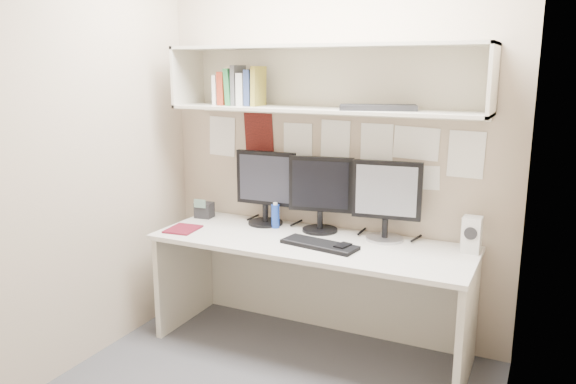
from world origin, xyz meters
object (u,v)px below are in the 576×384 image
at_px(monitor_right, 386,198).
at_px(speaker, 472,234).
at_px(desk, 310,295).
at_px(monitor_left, 266,185).
at_px(maroon_notebook, 183,229).
at_px(desk_phone, 204,210).
at_px(keyboard, 320,245).
at_px(monitor_center, 321,191).

bearing_deg(monitor_right, speaker, -9.35).
relative_size(desk, speaker, 9.46).
xyz_separation_m(monitor_left, monitor_right, (0.84, 0.00, -0.00)).
height_order(monitor_left, speaker, monitor_left).
relative_size(desk, maroon_notebook, 8.80).
bearing_deg(desk_phone, desk, -16.20).
height_order(monitor_right, keyboard, monitor_right).
bearing_deg(monitor_right, monitor_left, 172.89).
height_order(maroon_notebook, desk_phone, desk_phone).
xyz_separation_m(speaker, desk_phone, (-1.84, -0.03, -0.05)).
relative_size(monitor_center, speaker, 2.33).
bearing_deg(monitor_right, monitor_center, 172.89).
relative_size(keyboard, desk_phone, 3.27).
distance_m(keyboard, speaker, 0.89).
distance_m(monitor_left, keyboard, 0.66).
distance_m(monitor_center, desk_phone, 0.91).
distance_m(monitor_center, keyboard, 0.42).
bearing_deg(speaker, maroon_notebook, -167.81).
distance_m(monitor_left, desk_phone, 0.52).
xyz_separation_m(desk, desk_phone, (-0.91, 0.17, 0.42)).
bearing_deg(monitor_right, maroon_notebook, -170.47).
distance_m(monitor_left, speaker, 1.37).
relative_size(monitor_left, monitor_center, 1.02).
xyz_separation_m(desk, speaker, (0.93, 0.20, 0.47)).
distance_m(monitor_left, maroon_notebook, 0.63).
bearing_deg(maroon_notebook, desk, 4.50).
distance_m(monitor_center, speaker, 0.97).
xyz_separation_m(monitor_right, desk_phone, (-1.32, -0.05, -0.21)).
bearing_deg(maroon_notebook, speaker, 5.27).
bearing_deg(keyboard, monitor_left, 158.63).
distance_m(desk, desk_phone, 1.02).
bearing_deg(desk_phone, monitor_center, -2.42).
xyz_separation_m(desk, monitor_center, (-0.03, 0.22, 0.63)).
relative_size(monitor_left, desk_phone, 3.50).
distance_m(desk, maroon_notebook, 0.95).
height_order(desk, monitor_right, monitor_right).
height_order(speaker, maroon_notebook, speaker).
height_order(keyboard, maroon_notebook, keyboard).
xyz_separation_m(monitor_right, maroon_notebook, (-1.27, -0.38, -0.26)).
height_order(speaker, desk_phone, speaker).
bearing_deg(speaker, desk_phone, -178.29).
relative_size(monitor_left, keyboard, 1.07).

